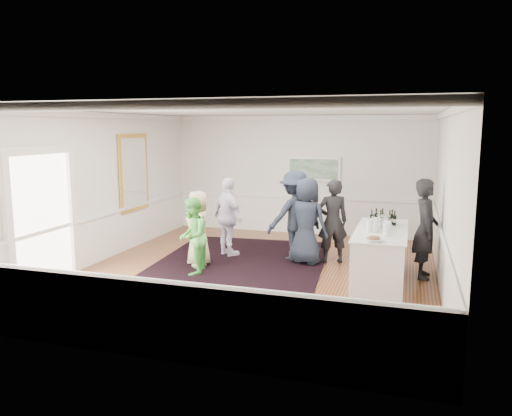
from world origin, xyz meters
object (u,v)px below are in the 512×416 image
(guest_dark_b, at_px, (333,221))
(ice_bucket, at_px, (383,222))
(guest_green, at_px, (193,236))
(serving_table, at_px, (380,256))
(bartender, at_px, (425,229))
(guest_dark_a, at_px, (295,216))
(guest_lilac, at_px, (228,217))
(guest_tan, at_px, (198,228))
(nut_bowl, at_px, (374,239))
(guest_navy, at_px, (307,221))

(guest_dark_b, bearing_deg, ice_bucket, 116.78)
(guest_green, distance_m, ice_bucket, 3.67)
(serving_table, relative_size, ice_bucket, 9.49)
(bartender, distance_m, guest_dark_a, 2.74)
(ice_bucket, bearing_deg, bartender, 26.75)
(guest_dark_b, bearing_deg, guest_lilac, -19.24)
(guest_tan, distance_m, ice_bucket, 3.76)
(ice_bucket, bearing_deg, guest_lilac, 166.23)
(guest_green, xyz_separation_m, guest_dark_b, (2.50, 1.65, 0.14))
(guest_dark_b, bearing_deg, guest_green, 11.39)
(guest_lilac, bearing_deg, serving_table, -158.93)
(guest_tan, bearing_deg, guest_green, -29.86)
(bartender, bearing_deg, nut_bowl, 150.48)
(guest_dark_a, distance_m, guest_navy, 0.40)
(bartender, height_order, guest_navy, bartender)
(guest_green, height_order, nut_bowl, guest_green)
(bartender, bearing_deg, serving_table, 122.29)
(guest_dark_b, distance_m, ice_bucket, 1.46)
(guest_dark_a, bearing_deg, ice_bucket, 111.97)
(serving_table, bearing_deg, ice_bucket, 80.75)
(guest_green, bearing_deg, nut_bowl, 71.23)
(guest_dark_a, bearing_deg, guest_green, 3.40)
(serving_table, bearing_deg, guest_green, -170.96)
(bartender, xyz_separation_m, guest_dark_a, (-2.68, 0.58, 0.02))
(guest_green, bearing_deg, serving_table, 87.99)
(bartender, bearing_deg, ice_bucket, 115.59)
(serving_table, height_order, guest_lilac, guest_lilac)
(guest_navy, distance_m, ice_bucket, 1.76)
(bartender, distance_m, guest_lilac, 4.20)
(guest_tan, xyz_separation_m, ice_bucket, (3.74, 0.07, 0.32))
(guest_dark_a, relative_size, ice_bucket, 7.52)
(guest_tan, relative_size, guest_lilac, 0.89)
(serving_table, height_order, nut_bowl, nut_bowl)
(guest_lilac, distance_m, ice_bucket, 3.52)
(guest_dark_a, height_order, nut_bowl, guest_dark_a)
(serving_table, bearing_deg, guest_dark_a, 149.89)
(bartender, xyz_separation_m, guest_tan, (-4.51, -0.46, -0.17))
(guest_navy, bearing_deg, ice_bucket, 174.56)
(guest_dark_a, bearing_deg, serving_table, 108.56)
(guest_tan, height_order, guest_lilac, guest_lilac)
(serving_table, bearing_deg, guest_lilac, 164.03)
(guest_tan, bearing_deg, ice_bucket, 47.41)
(guest_green, xyz_separation_m, guest_lilac, (0.18, 1.54, 0.13))
(bartender, height_order, guest_green, bartender)
(serving_table, xyz_separation_m, guest_tan, (-3.72, 0.06, 0.29))
(serving_table, height_order, guest_tan, guest_tan)
(guest_tan, height_order, guest_green, guest_tan)
(guest_dark_a, relative_size, guest_navy, 1.06)
(guest_tan, relative_size, guest_dark_a, 0.81)
(bartender, distance_m, guest_green, 4.49)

